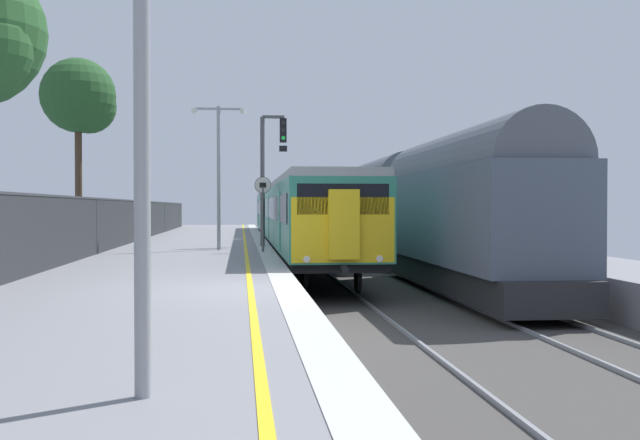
# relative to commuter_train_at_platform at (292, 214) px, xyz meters

# --- Properties ---
(ground) EXTENTS (17.40, 110.00, 1.21)m
(ground) POSITION_rel_commuter_train_at_platform_xyz_m (0.54, -24.49, -1.88)
(ground) COLOR gray
(commuter_train_at_platform) EXTENTS (2.83, 40.32, 3.81)m
(commuter_train_at_platform) POSITION_rel_commuter_train_at_platform_xyz_m (0.00, 0.00, 0.00)
(commuter_train_at_platform) COLOR #2D846B
(commuter_train_at_platform) RESTS_ON ground
(freight_train_adjacent_track) EXTENTS (2.60, 55.02, 4.79)m
(freight_train_adjacent_track) POSITION_rel_commuter_train_at_platform_xyz_m (4.00, 3.52, 0.35)
(freight_train_adjacent_track) COLOR #232326
(freight_train_adjacent_track) RESTS_ON ground
(signal_gantry) EXTENTS (1.10, 0.24, 5.38)m
(signal_gantry) POSITION_rel_commuter_train_at_platform_xyz_m (-1.49, -7.99, 2.08)
(signal_gantry) COLOR #47474C
(signal_gantry) RESTS_ON ground
(speed_limit_sign) EXTENTS (0.59, 0.08, 2.70)m
(speed_limit_sign) POSITION_rel_commuter_train_at_platform_xyz_m (-1.85, -12.00, 0.45)
(speed_limit_sign) COLOR #59595B
(speed_limit_sign) RESTS_ON ground
(platform_lamp_near) EXTENTS (2.00, 0.20, 5.55)m
(platform_lamp_near) POSITION_rel_commuter_train_at_platform_xyz_m (-3.46, -32.93, 2.02)
(platform_lamp_near) COLOR #93999E
(platform_lamp_near) RESTS_ON ground
(platform_lamp_mid) EXTENTS (2.00, 0.20, 5.40)m
(platform_lamp_mid) POSITION_rel_commuter_train_at_platform_xyz_m (-3.46, -10.51, 1.93)
(platform_lamp_mid) COLOR #93999E
(platform_lamp_mid) RESTS_ON ground
(background_tree_left) EXTENTS (3.37, 3.37, 8.35)m
(background_tree_left) POSITION_rel_commuter_train_at_platform_xyz_m (-9.84, -3.75, 5.24)
(background_tree_left) COLOR #473323
(background_tree_left) RESTS_ON ground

